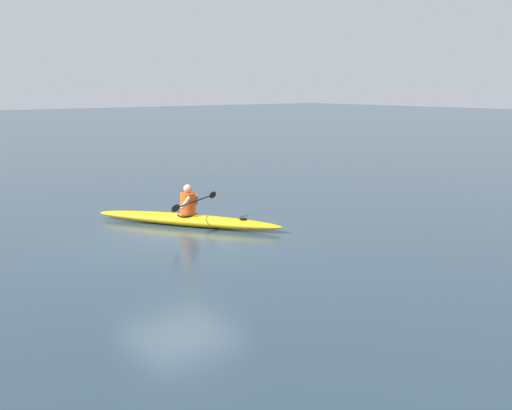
# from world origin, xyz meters

# --- Properties ---
(ground_plane) EXTENTS (160.00, 160.00, 0.00)m
(ground_plane) POSITION_xyz_m (0.00, 0.00, 0.00)
(ground_plane) COLOR #283D4C
(kayak) EXTENTS (2.98, 4.65, 0.29)m
(kayak) POSITION_xyz_m (-0.77, -0.82, 0.15)
(kayak) COLOR #EAB214
(kayak) RESTS_ON ground
(kayaker) EXTENTS (2.12, 1.23, 0.74)m
(kayaker) POSITION_xyz_m (-0.80, -0.77, 0.60)
(kayaker) COLOR #E04C14
(kayaker) RESTS_ON kayak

